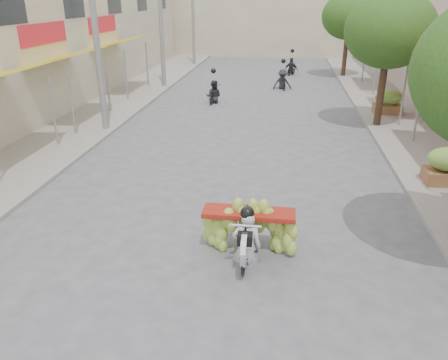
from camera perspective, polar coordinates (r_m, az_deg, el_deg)
sidewalk_left at (r=21.43m, az=-16.16°, el=8.76°), size 4.00×60.00×0.12m
sidewalk_right at (r=20.42m, az=23.19°, el=7.13°), size 4.00×60.00×0.12m
far_building at (r=42.09m, az=6.01°, el=20.83°), size 20.00×6.00×7.00m
utility_pole_mid at (r=17.49m, az=-16.54°, el=18.92°), size 0.60×0.24×8.00m
utility_pole_far at (r=25.99m, az=-8.29°, el=20.62°), size 0.60×0.24×8.00m
utility_pole_back at (r=34.75m, az=-4.08°, el=21.33°), size 0.60×0.24×8.00m
street_tree_mid at (r=18.49m, az=20.83°, el=17.82°), size 3.40×3.40×5.25m
street_tree_far at (r=30.31m, az=16.02°, el=19.87°), size 3.40×3.40×5.25m
produce_crate_far at (r=21.02m, az=20.69°, el=9.76°), size 1.20×0.88×1.16m
banana_motorbike at (r=8.87m, az=3.12°, el=-6.10°), size 2.20×1.90×2.06m
pedestrian at (r=21.00m, az=20.81°, el=10.55°), size 1.01×0.86×1.77m
bg_motorbike_a at (r=22.20m, az=-1.37°, el=11.97°), size 0.83×1.55×1.95m
bg_motorbike_b at (r=25.80m, az=7.68°, el=13.53°), size 1.15×1.74×1.95m
bg_motorbike_c at (r=30.81m, az=8.83°, el=14.94°), size 1.09×1.59×1.95m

